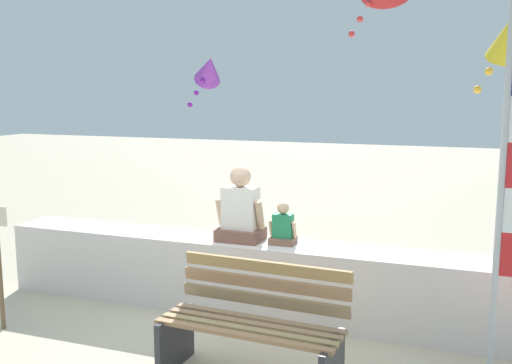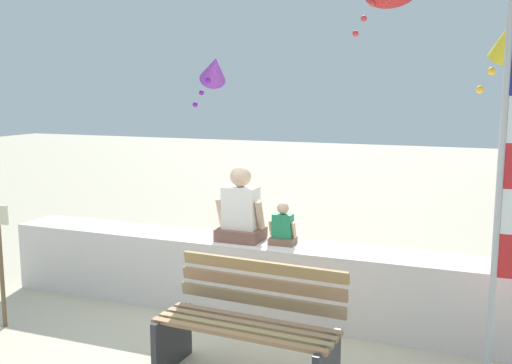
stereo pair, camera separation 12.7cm
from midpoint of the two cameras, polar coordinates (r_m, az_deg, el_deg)
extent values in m
plane|color=#BEB398|center=(5.31, -4.69, -15.82)|extent=(40.00, 40.00, 0.00)
cube|color=silver|center=(5.93, -1.12, -9.27)|extent=(5.42, 0.55, 0.74)
cube|color=#9B714C|center=(4.41, -2.47, -14.76)|extent=(1.43, 0.15, 0.03)
cube|color=#988154|center=(4.50, -1.83, -14.23)|extent=(1.43, 0.15, 0.03)
cube|color=#957453|center=(4.60, -1.22, -13.73)|extent=(1.43, 0.15, 0.03)
cube|color=#987556|center=(4.69, -0.63, -13.25)|extent=(1.43, 0.15, 0.03)
cube|color=#957956|center=(4.74, -0.10, -11.46)|extent=(1.43, 0.12, 0.10)
cube|color=#A17452|center=(4.72, 0.01, -9.89)|extent=(1.43, 0.12, 0.10)
cube|color=#A68150|center=(4.70, 0.12, -8.30)|extent=(1.43, 0.12, 0.10)
cube|color=#2D2D33|center=(4.93, -8.68, -15.07)|extent=(0.08, 0.53, 0.45)
cube|color=brown|center=(5.86, -2.14, -5.12)|extent=(0.44, 0.36, 0.12)
cube|color=white|center=(5.80, -2.15, -2.53)|extent=(0.34, 0.22, 0.42)
cylinder|color=#D9B08E|center=(5.88, -4.12, -2.90)|extent=(0.07, 0.17, 0.31)
cylinder|color=#D9B08E|center=(5.72, -0.28, -3.20)|extent=(0.07, 0.17, 0.31)
sphere|color=#D9B08E|center=(5.75, -2.17, 0.55)|extent=(0.21, 0.21, 0.21)
cube|color=brown|center=(5.72, 2.01, -5.75)|extent=(0.24, 0.20, 0.07)
cube|color=#238553|center=(5.69, 2.02, -4.29)|extent=(0.19, 0.12, 0.23)
cylinder|color=#DBB089|center=(5.72, 0.87, -4.49)|extent=(0.04, 0.09, 0.17)
cylinder|color=#DBB089|center=(5.65, 3.11, -4.67)|extent=(0.04, 0.09, 0.17)
sphere|color=#DBB089|center=(5.65, 2.03, -2.56)|extent=(0.12, 0.12, 0.12)
cylinder|color=#B7B7BC|center=(4.69, 22.10, -1.42)|extent=(0.05, 0.05, 2.86)
sphere|color=#DF3939|center=(7.70, 10.45, 16.78)|extent=(0.08, 0.08, 0.08)
sphere|color=#DF3939|center=(7.69, 9.65, 15.46)|extent=(0.08, 0.08, 0.08)
sphere|color=#DF3939|center=(7.69, 8.86, 14.13)|extent=(0.08, 0.08, 0.08)
cone|color=purple|center=(9.09, -5.03, 10.97)|extent=(0.69, 0.74, 0.61)
sphere|color=purple|center=(9.06, -5.65, 9.83)|extent=(0.08, 0.08, 0.08)
sphere|color=purple|center=(9.05, -6.26, 8.68)|extent=(0.08, 0.08, 0.08)
sphere|color=purple|center=(9.04, -6.87, 7.53)|extent=(0.08, 0.08, 0.08)
cone|color=yellow|center=(6.43, 23.27, 13.14)|extent=(0.56, 0.70, 0.64)
sphere|color=yellow|center=(6.40, 22.28, 11.61)|extent=(0.08, 0.08, 0.08)
sphere|color=yellow|center=(6.37, 21.30, 10.05)|extent=(0.08, 0.08, 0.08)
sphere|color=yellow|center=(6.35, 20.31, 8.49)|extent=(0.08, 0.08, 0.08)
cylinder|color=brown|center=(6.01, -24.31, -8.57)|extent=(0.04, 0.04, 0.99)
camera|label=1|loc=(0.06, -90.64, -0.10)|focal=40.87mm
camera|label=2|loc=(0.06, 89.36, 0.10)|focal=40.87mm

